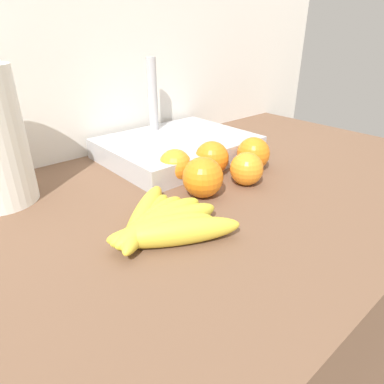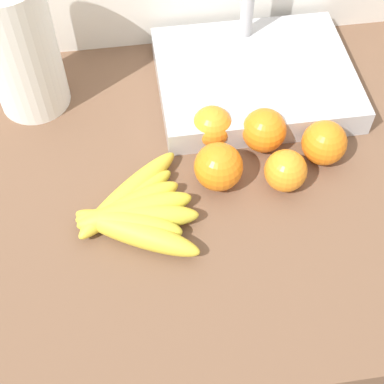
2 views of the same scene
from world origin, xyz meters
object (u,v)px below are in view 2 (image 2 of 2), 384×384
at_px(orange_back_left, 218,167).
at_px(orange_back_right, 212,126).
at_px(orange_far_right, 286,171).
at_px(sink_basin, 254,77).
at_px(orange_front, 324,143).
at_px(paper_towel_roll, 20,48).
at_px(orange_right, 264,130).
at_px(banana_bunch, 133,213).

relative_size(orange_back_left, orange_back_right, 1.13).
relative_size(orange_far_right, sink_basin, 0.20).
bearing_deg(orange_front, orange_back_right, 159.65).
height_order(orange_front, orange_back_right, orange_front).
height_order(orange_far_right, paper_towel_roll, paper_towel_roll).
bearing_deg(orange_right, orange_back_left, -143.19).
xyz_separation_m(orange_back_left, orange_right, (0.09, 0.07, -0.00)).
bearing_deg(sink_basin, orange_back_right, -130.34).
distance_m(banana_bunch, orange_front, 0.34).
height_order(paper_towel_roll, sink_basin, paper_towel_roll).
xyz_separation_m(orange_far_right, orange_back_right, (-0.10, 0.11, 0.00)).
xyz_separation_m(orange_front, orange_right, (-0.09, 0.04, 0.00)).
xyz_separation_m(orange_back_right, paper_towel_roll, (-0.30, 0.14, 0.09)).
relative_size(banana_bunch, orange_right, 3.02).
bearing_deg(orange_back_left, banana_bunch, -158.73).
bearing_deg(orange_back_left, orange_right, 36.81).
bearing_deg(sink_basin, orange_back_left, -116.58).
relative_size(orange_back_left, sink_basin, 0.22).
bearing_deg(banana_bunch, sink_basin, 46.82).
height_order(orange_far_right, orange_back_right, orange_back_right).
bearing_deg(orange_front, paper_towel_roll, 156.67).
bearing_deg(orange_back_right, orange_far_right, -47.85).
relative_size(orange_front, paper_towel_roll, 0.27).
height_order(orange_far_right, sink_basin, sink_basin).
height_order(banana_bunch, sink_basin, sink_basin).
relative_size(banana_bunch, orange_front, 3.02).
distance_m(banana_bunch, orange_back_left, 0.15).
bearing_deg(banana_bunch, orange_back_right, 44.75).
bearing_deg(banana_bunch, orange_right, 27.81).
relative_size(banana_bunch, sink_basin, 0.64).
xyz_separation_m(banana_bunch, paper_towel_roll, (-0.16, 0.29, 0.10)).
distance_m(orange_back_left, orange_far_right, 0.11).
bearing_deg(orange_front, orange_back_left, -171.89).
height_order(orange_back_left, paper_towel_roll, paper_towel_roll).
distance_m(orange_far_right, orange_back_right, 0.15).
bearing_deg(orange_front, orange_far_right, -149.23).
xyz_separation_m(banana_bunch, orange_right, (0.23, 0.12, 0.02)).
height_order(banana_bunch, orange_back_right, orange_back_right).
relative_size(orange_right, orange_back_right, 1.07).
distance_m(orange_far_right, sink_basin, 0.23).
relative_size(orange_back_left, orange_front, 1.05).
distance_m(orange_right, paper_towel_roll, 0.43).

